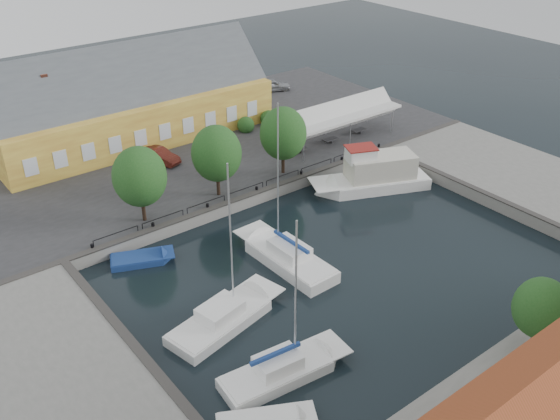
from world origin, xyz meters
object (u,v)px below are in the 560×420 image
tent_canopy (339,116)px  center_sailboat (286,259)px  car_silver (272,85)px  car_red (159,156)px  west_boat_d (283,373)px  trawler (374,178)px  west_boat_c (225,320)px  warehouse (124,106)px  launch_nw (141,260)px

tent_canopy → center_sailboat: size_ratio=1.09×
car_silver → car_red: size_ratio=1.03×
tent_canopy → west_boat_d: bearing=-137.8°
trawler → west_boat_c: west_boat_c is taller
warehouse → car_red: (-0.27, -7.45, -2.73)m
car_silver → car_red: 23.17m
warehouse → car_red: 7.94m
center_sailboat → west_boat_c: center_sailboat is taller
center_sailboat → west_boat_c: (-7.35, -2.93, -0.10)m
warehouse → launch_nw: 22.33m
warehouse → west_boat_c: (-7.66, -29.78, -4.17)m
tent_canopy → west_boat_c: size_ratio=1.20×
car_red → launch_nw: (-8.44, -12.64, -1.60)m
car_silver → west_boat_c: bearing=160.1°
car_silver → west_boat_c: size_ratio=0.37×
launch_nw → warehouse: bearing=66.6°
car_red → west_boat_c: (-7.38, -22.32, -1.43)m
warehouse → center_sailboat: size_ratio=2.23×
center_sailboat → warehouse: bearing=89.4°
warehouse → west_boat_d: bearing=-102.0°
launch_nw → west_boat_c: bearing=-83.8°
tent_canopy → west_boat_c: 29.21m
center_sailboat → west_boat_d: size_ratio=1.18×
west_boat_d → car_red: bearing=75.5°
car_silver → trawler: trawler is taller
car_red → center_sailboat: size_ratio=0.33×
car_silver → center_sailboat: 36.08m
warehouse → car_silver: 20.97m
center_sailboat → trawler: (13.73, 4.60, 0.65)m
trawler → launch_nw: 22.26m
car_silver → center_sailboat: bearing=165.8°
car_silver → west_boat_c: west_boat_c is taller
car_red → trawler: (13.70, -14.80, -0.68)m
car_silver → center_sailboat: center_sailboat is taller
warehouse → center_sailboat: center_sailboat is taller
car_red → west_boat_c: size_ratio=0.36×
tent_canopy → trawler: size_ratio=1.25×
warehouse → tent_canopy: warehouse is taller
car_red → west_boat_d: west_boat_d is taller
car_silver → west_boat_d: size_ratio=0.40×
west_boat_c → west_boat_d: bearing=-89.7°
car_silver → warehouse: bearing=118.2°
tent_canopy → center_sailboat: 21.57m
warehouse → tent_canopy: (16.60, -13.86, -0.74)m
center_sailboat → car_red: bearing=89.9°
trawler → center_sailboat: bearing=-161.5°
warehouse → car_red: bearing=-92.1°
warehouse → car_silver: (20.65, 2.50, -2.69)m
launch_nw → car_silver: bearing=37.6°
tent_canopy → car_red: size_ratio=3.32×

